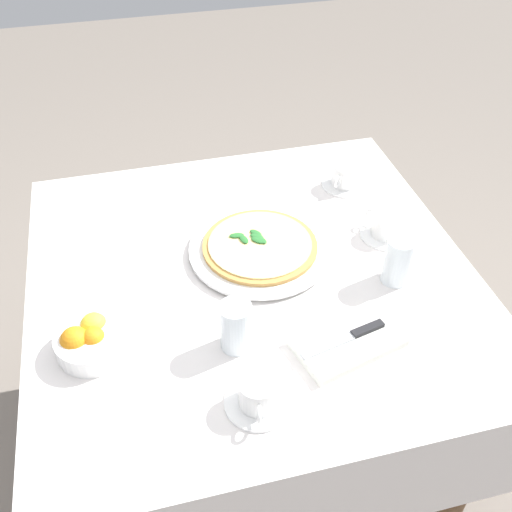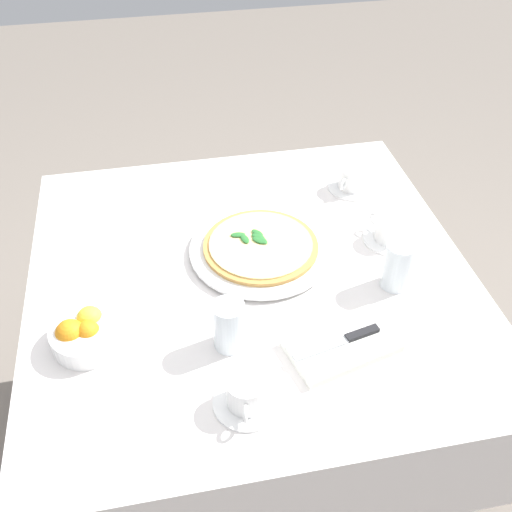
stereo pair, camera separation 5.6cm
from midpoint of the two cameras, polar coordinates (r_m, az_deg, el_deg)
ground_plane at (r=1.98m, az=0.51°, el=-17.73°), size 8.00×8.00×0.00m
dining_table at (r=1.49m, az=0.65°, el=-5.57°), size 1.03×1.03×0.75m
pizza_plate at (r=1.43m, az=1.58°, el=0.60°), size 0.35×0.35×0.02m
pizza at (r=1.43m, az=1.57°, el=1.04°), size 0.28×0.28×0.02m
coffee_cup_far_left at (r=1.67m, az=10.25°, el=7.32°), size 0.13×0.13×0.07m
coffee_cup_far_right at (r=1.12m, az=0.57°, el=-13.24°), size 0.13×0.13×0.07m
coffee_cup_near_left at (r=1.51m, az=13.88°, el=2.35°), size 0.13×0.13×0.06m
water_glass_near_right at (r=1.20m, az=-1.25°, el=-6.91°), size 0.07×0.07×0.11m
water_glass_right_edge at (r=1.37m, az=14.69°, el=-1.05°), size 0.07×0.07×0.12m
napkin_folded at (r=1.24m, az=9.57°, el=-8.52°), size 0.25×0.18×0.02m
dinner_knife at (r=1.23m, az=9.53°, el=-8.14°), size 0.19×0.06×0.01m
citrus_bowl at (r=1.26m, az=-14.95°, el=-7.25°), size 0.15×0.15×0.07m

